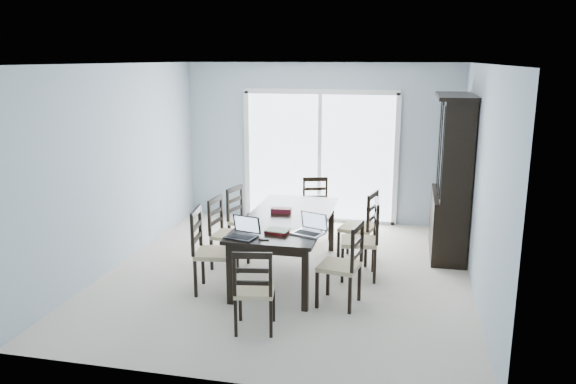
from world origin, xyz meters
name	(u,v)px	position (x,y,z in m)	size (l,w,h in m)	color
floor	(287,274)	(0.00, 0.00, 0.00)	(5.00, 5.00, 0.00)	beige
ceiling	(287,64)	(0.00, 0.00, 2.60)	(5.00, 5.00, 0.00)	white
back_wall	(320,144)	(0.00, 2.50, 1.30)	(4.50, 0.02, 2.60)	#A1B3C1
wall_left	(118,166)	(-2.25, 0.00, 1.30)	(0.02, 5.00, 2.60)	#A1B3C1
wall_right	(481,182)	(2.25, 0.00, 1.30)	(0.02, 5.00, 2.60)	#A1B3C1
balcony	(328,208)	(0.00, 3.50, -0.05)	(4.50, 2.00, 0.10)	gray
railing	(336,166)	(0.00, 4.50, 0.55)	(4.50, 0.06, 1.10)	#99999E
dining_table	(287,223)	(0.00, 0.00, 0.67)	(1.00, 2.20, 0.75)	black
china_hutch	(452,178)	(2.02, 1.25, 1.07)	(0.50, 1.38, 2.20)	black
sliding_door	(320,157)	(0.00, 2.48, 1.09)	(2.52, 0.05, 2.18)	silver
chair_left_near	(206,241)	(-0.80, -0.71, 0.60)	(0.50, 0.49, 1.14)	black
chair_left_mid	(223,225)	(-0.87, 0.09, 0.56)	(0.45, 0.44, 1.06)	black
chair_left_far	(241,212)	(-0.83, 0.75, 0.56)	(0.50, 0.49, 1.05)	black
chair_right_near	(348,256)	(0.84, -0.78, 0.58)	(0.49, 0.48, 1.09)	black
chair_right_mid	(367,231)	(0.98, 0.10, 0.60)	(0.49, 0.48, 1.14)	black
chair_right_far	(364,219)	(0.90, 0.66, 0.59)	(0.51, 0.50, 1.11)	black
chair_end_near	(254,282)	(0.02, -1.61, 0.54)	(0.44, 0.45, 1.02)	black
chair_end_far	(316,201)	(0.08, 1.67, 0.54)	(0.48, 0.49, 1.03)	black
laptop_dark	(241,233)	(-0.31, -0.93, 0.80)	(0.37, 0.30, 0.23)	black
laptop_silver	(308,229)	(0.38, -0.64, 0.81)	(0.40, 0.34, 0.23)	silver
book_stack	(277,231)	(0.03, -0.66, 0.77)	(0.28, 0.23, 0.04)	maroon
cell_phone	(264,239)	(-0.05, -0.93, 0.76)	(0.11, 0.05, 0.01)	black
game_box	(281,211)	(-0.11, 0.16, 0.78)	(0.25, 0.13, 0.06)	#501020
hot_tub	(307,181)	(-0.39, 3.52, 0.43)	(1.70, 1.53, 0.85)	maroon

